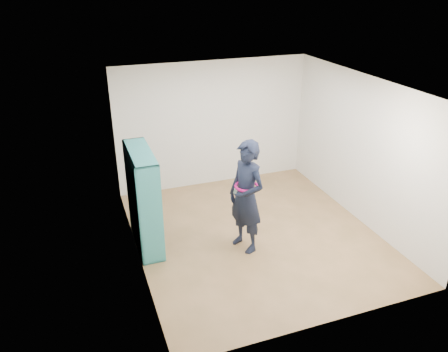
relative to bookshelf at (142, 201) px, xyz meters
name	(u,v)px	position (x,y,z in m)	size (l,w,h in m)	color
floor	(255,234)	(1.84, -0.37, -0.81)	(4.50, 4.50, 0.00)	brown
ceiling	(260,86)	(1.84, -0.37, 1.79)	(4.50, 4.50, 0.00)	white
wall_left	(133,185)	(-0.16, -0.37, 0.49)	(0.02, 4.50, 2.60)	silver
wall_right	(362,150)	(3.84, -0.37, 0.49)	(0.02, 4.50, 2.60)	silver
wall_back	(213,124)	(1.84, 1.88, 0.49)	(4.00, 0.02, 2.60)	silver
wall_front	(335,239)	(1.84, -2.62, 0.49)	(4.00, 0.02, 2.60)	silver
bookshelf	(142,201)	(0.00, 0.00, 0.00)	(0.36, 1.24, 1.65)	teal
person	(246,197)	(1.54, -0.66, 0.12)	(0.66, 0.79, 1.86)	black
smartphone	(236,191)	(1.36, -0.63, 0.25)	(0.06, 0.08, 0.13)	silver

